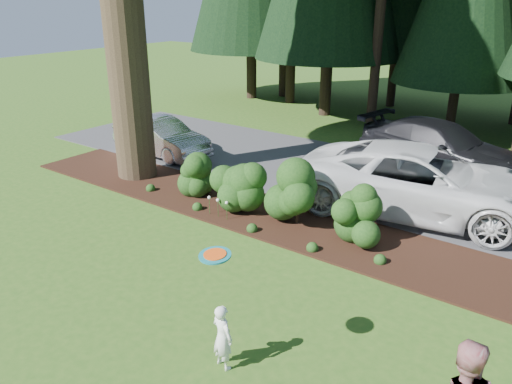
# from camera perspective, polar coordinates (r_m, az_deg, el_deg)

# --- Properties ---
(ground) EXTENTS (80.00, 80.00, 0.00)m
(ground) POSITION_cam_1_polar(r_m,az_deg,el_deg) (11.62, -10.90, -7.31)
(ground) COLOR #2C5518
(ground) RESTS_ON ground
(mulch_bed) EXTENTS (16.00, 2.50, 0.05)m
(mulch_bed) POSITION_cam_1_polar(r_m,az_deg,el_deg) (13.75, -1.08, -2.02)
(mulch_bed) COLOR black
(mulch_bed) RESTS_ON ground
(driveway) EXTENTS (22.00, 6.00, 0.03)m
(driveway) POSITION_cam_1_polar(r_m,az_deg,el_deg) (17.10, 7.57, 2.59)
(driveway) COLOR #38383A
(driveway) RESTS_ON ground
(shrub_row) EXTENTS (6.53, 1.60, 1.61)m
(shrub_row) POSITION_cam_1_polar(r_m,az_deg,el_deg) (12.95, 1.31, 0.18)
(shrub_row) COLOR #173811
(shrub_row) RESTS_ON ground
(lily_cluster) EXTENTS (0.69, 0.09, 0.57)m
(lily_cluster) POSITION_cam_1_polar(r_m,az_deg,el_deg) (13.14, -4.38, -1.03)
(lily_cluster) COLOR #173811
(lily_cluster) RESTS_ON ground
(car_silver_wagon) EXTENTS (4.14, 1.69, 1.34)m
(car_silver_wagon) POSITION_cam_1_polar(r_m,az_deg,el_deg) (18.62, -10.82, 6.18)
(car_silver_wagon) COLOR silver
(car_silver_wagon) RESTS_ON driveway
(car_white_suv) EXTENTS (6.91, 4.04, 1.81)m
(car_white_suv) POSITION_cam_1_polar(r_m,az_deg,el_deg) (13.91, 18.33, 1.15)
(car_white_suv) COLOR silver
(car_white_suv) RESTS_ON driveway
(car_dark_suv) EXTENTS (5.82, 3.24, 1.59)m
(car_dark_suv) POSITION_cam_1_polar(r_m,az_deg,el_deg) (17.80, 20.22, 4.93)
(car_dark_suv) COLOR black
(car_dark_suv) RESTS_ON driveway
(child) EXTENTS (0.46, 0.35, 1.13)m
(child) POSITION_cam_1_polar(r_m,az_deg,el_deg) (8.14, -3.85, -16.18)
(child) COLOR white
(child) RESTS_ON ground
(frisbee) EXTENTS (0.47, 0.47, 0.07)m
(frisbee) POSITION_cam_1_polar(r_m,az_deg,el_deg) (7.15, -4.72, -7.20)
(frisbee) COLOR #16727D
(frisbee) RESTS_ON ground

